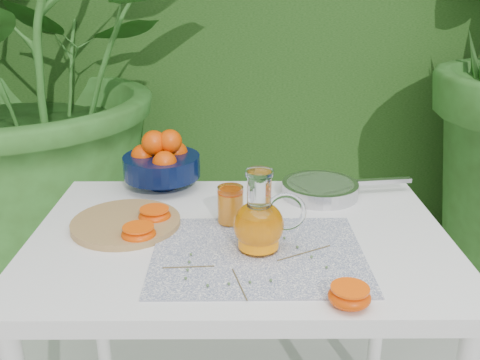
{
  "coord_description": "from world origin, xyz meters",
  "views": [
    {
      "loc": [
        -0.15,
        -1.1,
        1.33
      ],
      "look_at": [
        -0.14,
        0.07,
        0.88
      ],
      "focal_mm": 40.0,
      "sensor_mm": 36.0,
      "label": 1
    }
  ],
  "objects_px": {
    "saute_pan": "(321,188)",
    "white_table": "(240,263)",
    "fruit_bowl": "(161,161)",
    "juice_pitcher": "(260,223)",
    "cutting_board": "(126,223)"
  },
  "relations": [
    {
      "from": "fruit_bowl",
      "to": "saute_pan",
      "type": "distance_m",
      "value": 0.46
    },
    {
      "from": "fruit_bowl",
      "to": "juice_pitcher",
      "type": "bearing_deg",
      "value": -55.36
    },
    {
      "from": "cutting_board",
      "to": "juice_pitcher",
      "type": "xyz_separation_m",
      "value": [
        0.33,
        -0.12,
        0.06
      ]
    },
    {
      "from": "white_table",
      "to": "juice_pitcher",
      "type": "xyz_separation_m",
      "value": [
        0.04,
        -0.08,
        0.15
      ]
    },
    {
      "from": "saute_pan",
      "to": "juice_pitcher",
      "type": "bearing_deg",
      "value": -120.2
    },
    {
      "from": "saute_pan",
      "to": "white_table",
      "type": "bearing_deg",
      "value": -134.3
    },
    {
      "from": "juice_pitcher",
      "to": "saute_pan",
      "type": "distance_m",
      "value": 0.37
    },
    {
      "from": "fruit_bowl",
      "to": "saute_pan",
      "type": "height_order",
      "value": "fruit_bowl"
    },
    {
      "from": "fruit_bowl",
      "to": "juice_pitcher",
      "type": "xyz_separation_m",
      "value": [
        0.27,
        -0.39,
        -0.01
      ]
    },
    {
      "from": "cutting_board",
      "to": "fruit_bowl",
      "type": "xyz_separation_m",
      "value": [
        0.06,
        0.26,
        0.07
      ]
    },
    {
      "from": "white_table",
      "to": "saute_pan",
      "type": "distance_m",
      "value": 0.34
    },
    {
      "from": "fruit_bowl",
      "to": "saute_pan",
      "type": "bearing_deg",
      "value": -8.66
    },
    {
      "from": "juice_pitcher",
      "to": "fruit_bowl",
      "type": "bearing_deg",
      "value": 124.64
    },
    {
      "from": "fruit_bowl",
      "to": "juice_pitcher",
      "type": "distance_m",
      "value": 0.47
    },
    {
      "from": "cutting_board",
      "to": "fruit_bowl",
      "type": "bearing_deg",
      "value": 77.98
    }
  ]
}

